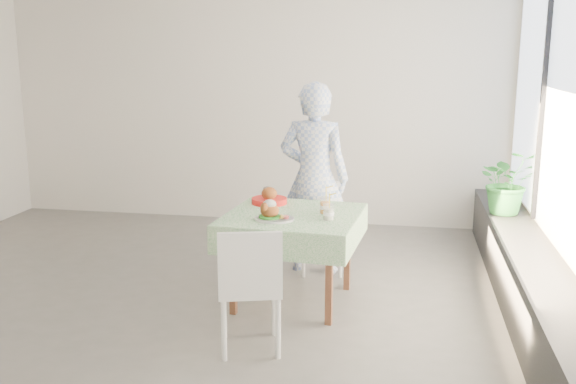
% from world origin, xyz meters
% --- Properties ---
extents(floor, '(6.00, 6.00, 0.00)m').
position_xyz_m(floor, '(0.00, 0.00, 0.00)').
color(floor, '#575552').
rests_on(floor, ground).
extents(wall_back, '(6.00, 0.02, 2.80)m').
position_xyz_m(wall_back, '(0.00, 2.50, 1.40)').
color(wall_back, white).
rests_on(wall_back, ground).
extents(wall_right, '(0.02, 5.00, 2.80)m').
position_xyz_m(wall_right, '(3.00, 0.00, 1.40)').
color(wall_right, white).
rests_on(wall_right, ground).
extents(window_pane, '(0.01, 4.80, 2.18)m').
position_xyz_m(window_pane, '(2.97, 0.00, 1.65)').
color(window_pane, '#D1E0F9').
rests_on(window_pane, ground).
extents(window_ledge, '(0.40, 4.80, 0.50)m').
position_xyz_m(window_ledge, '(2.80, 0.00, 0.25)').
color(window_ledge, black).
rests_on(window_ledge, ground).
extents(cafe_table, '(1.13, 1.13, 0.74)m').
position_xyz_m(cafe_table, '(0.94, -0.03, 0.46)').
color(cafe_table, brown).
rests_on(cafe_table, ground).
extents(chair_far, '(0.45, 0.45, 0.82)m').
position_xyz_m(chair_far, '(1.07, 0.75, 0.25)').
color(chair_far, white).
rests_on(chair_far, ground).
extents(chair_near, '(0.52, 0.52, 0.88)m').
position_xyz_m(chair_near, '(0.81, -0.95, 0.27)').
color(chair_near, white).
rests_on(chair_near, ground).
extents(diner, '(0.67, 0.47, 1.76)m').
position_xyz_m(diner, '(1.00, 0.76, 0.88)').
color(diner, '#88A2DB').
rests_on(diner, ground).
extents(main_dish, '(0.31, 0.31, 0.16)m').
position_xyz_m(main_dish, '(0.82, -0.26, 0.79)').
color(main_dish, white).
rests_on(main_dish, cafe_table).
extents(juice_cup_orange, '(0.09, 0.09, 0.26)m').
position_xyz_m(juice_cup_orange, '(1.20, 0.02, 0.80)').
color(juice_cup_orange, white).
rests_on(juice_cup_orange, cafe_table).
extents(juice_cup_lemonade, '(0.09, 0.09, 0.25)m').
position_xyz_m(juice_cup_lemonade, '(1.25, -0.17, 0.80)').
color(juice_cup_lemonade, white).
rests_on(juice_cup_lemonade, cafe_table).
extents(second_dish, '(0.30, 0.30, 0.14)m').
position_xyz_m(second_dish, '(0.68, 0.28, 0.78)').
color(second_dish, red).
rests_on(second_dish, cafe_table).
extents(potted_plant, '(0.63, 0.57, 0.62)m').
position_xyz_m(potted_plant, '(2.78, 1.29, 0.81)').
color(potted_plant, '#25712D').
rests_on(potted_plant, window_ledge).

